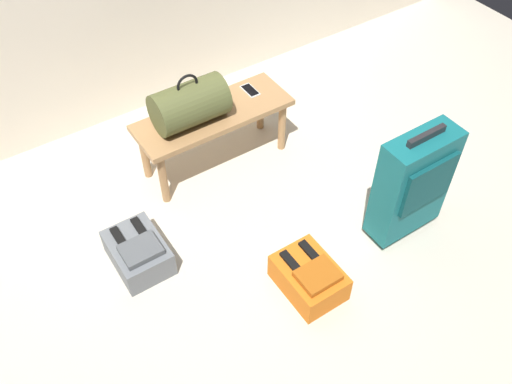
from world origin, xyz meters
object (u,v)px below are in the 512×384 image
(cell_phone, at_px, (250,90))
(suitcase_upright_teal, at_px, (413,184))
(backpack_orange, at_px, (309,277))
(bench, at_px, (214,121))
(backpack_grey, at_px, (138,252))
(duffel_bag_olive, at_px, (190,104))

(cell_phone, xyz_separation_m, suitcase_upright_teal, (0.31, -1.16, -0.03))
(cell_phone, height_order, backpack_orange, cell_phone)
(bench, distance_m, backpack_orange, 1.17)
(cell_phone, height_order, backpack_grey, cell_phone)
(backpack_grey, bearing_deg, suitcase_upright_teal, -24.07)
(cell_phone, distance_m, suitcase_upright_teal, 1.21)
(backpack_grey, bearing_deg, duffel_bag_olive, 37.08)
(bench, xyz_separation_m, duffel_bag_olive, (-0.15, 0.00, 0.20))
(cell_phone, bearing_deg, backpack_orange, -108.42)
(duffel_bag_olive, distance_m, backpack_orange, 1.23)
(bench, distance_m, duffel_bag_olive, 0.25)
(bench, height_order, backpack_grey, bench)
(suitcase_upright_teal, distance_m, backpack_grey, 1.57)
(backpack_grey, bearing_deg, bench, 31.37)
(duffel_bag_olive, bearing_deg, bench, 0.00)
(backpack_orange, bearing_deg, suitcase_upright_teal, 2.34)
(duffel_bag_olive, bearing_deg, cell_phone, 7.01)
(cell_phone, xyz_separation_m, backpack_grey, (-1.10, -0.54, -0.33))
(cell_phone, bearing_deg, duffel_bag_olive, -172.99)
(cell_phone, relative_size, suitcase_upright_teal, 0.19)
(duffel_bag_olive, xyz_separation_m, suitcase_upright_teal, (0.77, -1.11, -0.16))
(suitcase_upright_teal, bearing_deg, backpack_orange, -177.66)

